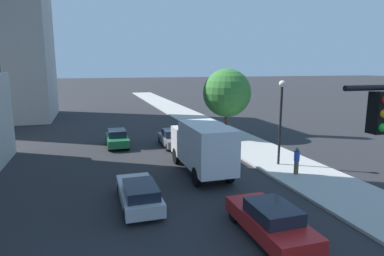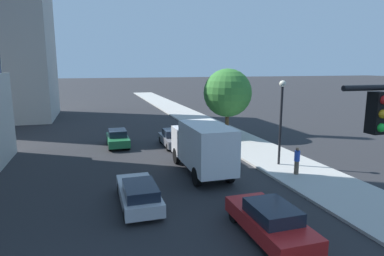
{
  "view_description": "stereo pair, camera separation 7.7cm",
  "coord_description": "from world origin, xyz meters",
  "px_view_note": "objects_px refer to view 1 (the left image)",
  "views": [
    {
      "loc": [
        -4.36,
        -4.09,
        6.69
      ],
      "look_at": [
        0.91,
        12.82,
        3.36
      ],
      "focal_mm": 30.64,
      "sensor_mm": 36.0,
      "label": 1
    },
    {
      "loc": [
        -4.29,
        -4.11,
        6.69
      ],
      "look_at": [
        0.91,
        12.82,
        3.36
      ],
      "focal_mm": 30.64,
      "sensor_mm": 36.0,
      "label": 2
    }
  ],
  "objects_px": {
    "car_gray": "(173,138)",
    "car_green": "(117,138)",
    "street_lamp": "(281,110)",
    "car_silver": "(139,193)",
    "box_truck": "(202,146)",
    "car_red": "(270,220)",
    "pedestrian_blue_shirt": "(297,160)",
    "street_tree": "(227,93)"
  },
  "relations": [
    {
      "from": "car_gray",
      "to": "car_green",
      "type": "bearing_deg",
      "value": 163.6
    },
    {
      "from": "street_lamp",
      "to": "car_green",
      "type": "height_order",
      "value": "street_lamp"
    },
    {
      "from": "street_lamp",
      "to": "car_silver",
      "type": "distance_m",
      "value": 11.15
    },
    {
      "from": "box_truck",
      "to": "car_silver",
      "type": "bearing_deg",
      "value": -140.36
    },
    {
      "from": "car_gray",
      "to": "car_red",
      "type": "height_order",
      "value": "car_gray"
    },
    {
      "from": "car_silver",
      "to": "box_truck",
      "type": "distance_m",
      "value": 6.0
    },
    {
      "from": "car_green",
      "to": "pedestrian_blue_shirt",
      "type": "distance_m",
      "value": 14.96
    },
    {
      "from": "car_green",
      "to": "car_red",
      "type": "xyz_separation_m",
      "value": [
        4.53,
        -17.26,
        0.02
      ]
    },
    {
      "from": "box_truck",
      "to": "pedestrian_blue_shirt",
      "type": "height_order",
      "value": "box_truck"
    },
    {
      "from": "street_lamp",
      "to": "car_silver",
      "type": "relative_size",
      "value": 1.2
    },
    {
      "from": "car_gray",
      "to": "box_truck",
      "type": "bearing_deg",
      "value": -90.0
    },
    {
      "from": "street_lamp",
      "to": "car_green",
      "type": "bearing_deg",
      "value": 137.92
    },
    {
      "from": "street_lamp",
      "to": "street_tree",
      "type": "relative_size",
      "value": 0.89
    },
    {
      "from": "street_lamp",
      "to": "car_gray",
      "type": "distance_m",
      "value": 9.98
    },
    {
      "from": "box_truck",
      "to": "pedestrian_blue_shirt",
      "type": "xyz_separation_m",
      "value": [
        5.39,
        -2.19,
        -0.81
      ]
    },
    {
      "from": "car_gray",
      "to": "pedestrian_blue_shirt",
      "type": "bearing_deg",
      "value": -61.32
    },
    {
      "from": "car_silver",
      "to": "box_truck",
      "type": "height_order",
      "value": "box_truck"
    },
    {
      "from": "street_lamp",
      "to": "box_truck",
      "type": "relative_size",
      "value": 0.84
    },
    {
      "from": "car_red",
      "to": "pedestrian_blue_shirt",
      "type": "xyz_separation_m",
      "value": [
        5.39,
        6.07,
        0.3
      ]
    },
    {
      "from": "car_green",
      "to": "box_truck",
      "type": "xyz_separation_m",
      "value": [
        4.53,
        -9.0,
        1.13
      ]
    },
    {
      "from": "car_gray",
      "to": "car_silver",
      "type": "xyz_separation_m",
      "value": [
        -4.53,
        -11.42,
        -0.02
      ]
    },
    {
      "from": "car_green",
      "to": "car_silver",
      "type": "relative_size",
      "value": 0.87
    },
    {
      "from": "box_truck",
      "to": "car_red",
      "type": "bearing_deg",
      "value": -90.0
    },
    {
      "from": "car_red",
      "to": "box_truck",
      "type": "bearing_deg",
      "value": 90.0
    },
    {
      "from": "car_green",
      "to": "car_red",
      "type": "bearing_deg",
      "value": -75.29
    },
    {
      "from": "street_tree",
      "to": "car_gray",
      "type": "xyz_separation_m",
      "value": [
        -5.82,
        -2.09,
        -3.56
      ]
    },
    {
      "from": "car_gray",
      "to": "box_truck",
      "type": "height_order",
      "value": "box_truck"
    },
    {
      "from": "car_green",
      "to": "car_silver",
      "type": "bearing_deg",
      "value": -90.0
    },
    {
      "from": "car_red",
      "to": "car_gray",
      "type": "bearing_deg",
      "value": 90.0
    },
    {
      "from": "street_tree",
      "to": "car_silver",
      "type": "xyz_separation_m",
      "value": [
        -10.35,
        -13.52,
        -3.58
      ]
    },
    {
      "from": "car_silver",
      "to": "car_red",
      "type": "xyz_separation_m",
      "value": [
        4.53,
        -4.5,
        0.06
      ]
    },
    {
      "from": "car_silver",
      "to": "box_truck",
      "type": "xyz_separation_m",
      "value": [
        4.53,
        3.75,
        1.16
      ]
    },
    {
      "from": "car_red",
      "to": "street_tree",
      "type": "bearing_deg",
      "value": 72.09
    },
    {
      "from": "car_silver",
      "to": "pedestrian_blue_shirt",
      "type": "height_order",
      "value": "pedestrian_blue_shirt"
    },
    {
      "from": "pedestrian_blue_shirt",
      "to": "box_truck",
      "type": "bearing_deg",
      "value": 157.93
    },
    {
      "from": "car_green",
      "to": "car_gray",
      "type": "height_order",
      "value": "car_gray"
    },
    {
      "from": "box_truck",
      "to": "pedestrian_blue_shirt",
      "type": "relative_size",
      "value": 3.96
    },
    {
      "from": "street_lamp",
      "to": "street_tree",
      "type": "xyz_separation_m",
      "value": [
        0.34,
        9.8,
        0.38
      ]
    },
    {
      "from": "car_green",
      "to": "car_red",
      "type": "distance_m",
      "value": 17.84
    },
    {
      "from": "car_green",
      "to": "pedestrian_blue_shirt",
      "type": "xyz_separation_m",
      "value": [
        9.92,
        -11.19,
        0.32
      ]
    },
    {
      "from": "street_tree",
      "to": "pedestrian_blue_shirt",
      "type": "xyz_separation_m",
      "value": [
        -0.43,
        -11.95,
        -3.22
      ]
    },
    {
      "from": "box_truck",
      "to": "street_tree",
      "type": "bearing_deg",
      "value": 59.19
    }
  ]
}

